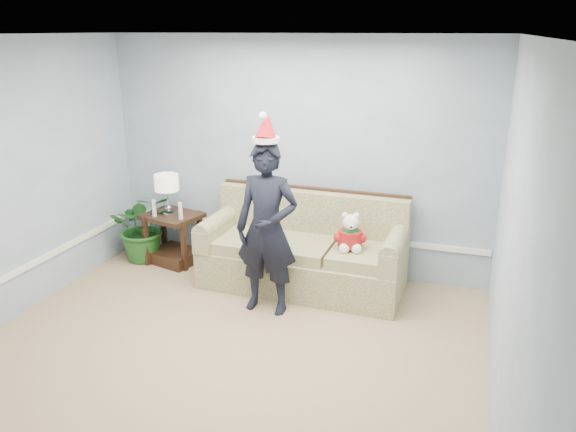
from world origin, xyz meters
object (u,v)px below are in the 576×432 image
(side_table, at_px, (174,243))
(houseplant, at_px, (144,226))
(man, at_px, (267,229))
(sofa, at_px, (304,253))
(teddy_bear, at_px, (350,236))
(table_lamp, at_px, (167,184))

(side_table, xyz_separation_m, houseplant, (-0.38, -0.04, 0.19))
(side_table, height_order, man, man)
(side_table, relative_size, man, 0.43)
(side_table, bearing_deg, sofa, -3.33)
(sofa, height_order, side_table, sofa)
(sofa, bearing_deg, teddy_bear, -15.00)
(side_table, distance_m, houseplant, 0.43)
(sofa, distance_m, man, 0.88)
(side_table, distance_m, teddy_bear, 2.31)
(side_table, bearing_deg, man, -27.34)
(side_table, xyz_separation_m, man, (1.53, -0.79, 0.63))
(side_table, relative_size, table_lamp, 1.49)
(table_lamp, distance_m, teddy_bear, 2.29)
(houseplant, xyz_separation_m, teddy_bear, (2.63, -0.21, 0.26))
(side_table, bearing_deg, teddy_bear, -6.42)
(sofa, distance_m, houseplant, 2.09)
(man, relative_size, teddy_bear, 4.22)
(side_table, distance_m, table_lamp, 0.76)
(sofa, relative_size, teddy_bear, 5.37)
(man, height_order, teddy_bear, man)
(houseplant, bearing_deg, man, -21.38)
(table_lamp, bearing_deg, teddy_bear, -5.14)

